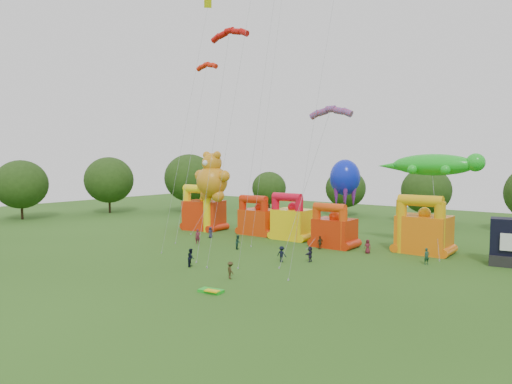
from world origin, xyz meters
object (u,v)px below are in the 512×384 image
Objects in this scene: spectator_0 at (210,232)px; bouncy_castle_2 at (292,221)px; teddy_bear_kite at (211,184)px; gecko_kite at (434,196)px; spectator_4 at (320,243)px; bouncy_castle_0 at (203,213)px; octopus_kite at (340,192)px.

bouncy_castle_2 is at bearing 22.88° from spectator_0.
teddy_bear_kite is 31.19m from gecko_kite.
gecko_kite is 7.86× the size of spectator_4.
teddy_bear_kite reaches higher than spectator_4.
spectator_0 is (-9.58, -5.95, -1.67)m from bouncy_castle_2.
teddy_bear_kite is (-12.67, -2.54, 4.87)m from bouncy_castle_2.
bouncy_castle_0 reaches higher than spectator_4.
bouncy_castle_2 is 11.40m from spectator_0.
bouncy_castle_0 is 34.24m from gecko_kite.
octopus_kite is 7.18× the size of spectator_0.
spectator_4 is (22.31, -2.78, -1.86)m from bouncy_castle_0.
octopus_kite is 6.85× the size of spectator_4.
teddy_bear_kite reaches higher than octopus_kite.
spectator_0 is at bearing -151.33° from octopus_kite.
bouncy_castle_2 reaches higher than spectator_0.
octopus_kite reaches higher than bouncy_castle_0.
bouncy_castle_0 is at bearing -80.07° from spectator_4.
bouncy_castle_0 is 8.06m from spectator_0.
bouncy_castle_0 is 0.58× the size of teddy_bear_kite.
bouncy_castle_0 is at bearing -176.07° from bouncy_castle_2.
octopus_kite reaches higher than bouncy_castle_2.
octopus_kite reaches higher than spectator_4.
spectator_0 is at bearing -148.15° from bouncy_castle_2.
spectator_4 reaches higher than spectator_0.
gecko_kite is (33.84, 3.41, 3.96)m from bouncy_castle_0.
bouncy_castle_0 is at bearing 154.24° from teddy_bear_kite.
bouncy_castle_0 is 4.38× the size of spectator_4.
bouncy_castle_2 is 0.51× the size of gecko_kite.
spectator_4 is at bearing -30.29° from bouncy_castle_2.
bouncy_castle_0 is at bearing 132.56° from spectator_0.
bouncy_castle_0 is at bearing -174.25° from gecko_kite.
spectator_4 is (-11.53, -6.18, -5.82)m from gecko_kite.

